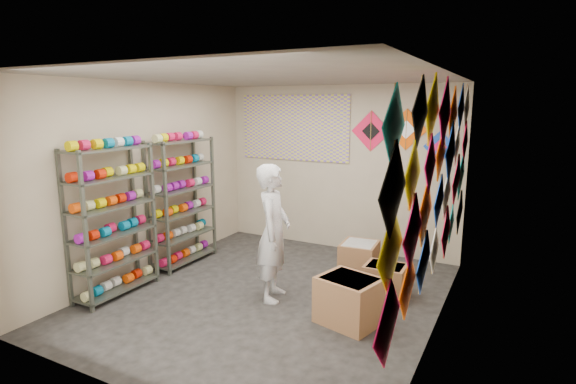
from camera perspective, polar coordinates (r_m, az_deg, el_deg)
The scene contains 12 objects.
ground at distance 5.87m, azimuth -2.29°, elevation -12.98°, with size 4.50×4.50×0.00m, color black.
room_walls at distance 5.41m, azimuth -2.42°, elevation 3.14°, with size 4.50×4.50×4.50m.
shelf_rack_front at distance 6.03m, azimuth -21.42°, elevation -3.52°, with size 0.40×1.10×1.90m, color #4C5147.
shelf_rack_back at distance 6.92m, azimuth -13.31°, elevation -1.24°, with size 0.40×1.10×1.90m, color #4C5147.
string_spools at distance 6.44m, azimuth -17.13°, elevation -1.49°, with size 0.12×2.36×0.12m.
kite_wall_display at distance 4.78m, azimuth 18.78°, elevation 1.40°, with size 0.06×4.36×2.06m.
back_wall_kites at distance 7.09m, azimuth 13.92°, elevation 7.17°, with size 1.61×0.02×0.80m.
poster at distance 7.71m, azimuth 0.77°, elevation 8.16°, with size 2.00×0.01×1.10m, color #7153B3.
shopkeeper at distance 5.52m, azimuth -1.86°, elevation -5.18°, with size 0.56×0.70×1.69m, color silver.
carton_a at distance 5.14m, azimuth 7.74°, elevation -13.48°, with size 0.63×0.52×0.52m, color #8F633E.
carton_b at distance 5.90m, azimuth 12.22°, elevation -10.94°, with size 0.50×0.41×0.41m, color #8F633E.
carton_c at distance 6.53m, azimuth 9.02°, elevation -8.36°, with size 0.49×0.54×0.47m, color #8F633E.
Camera 1 is at (2.70, -4.63, 2.39)m, focal length 28.00 mm.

